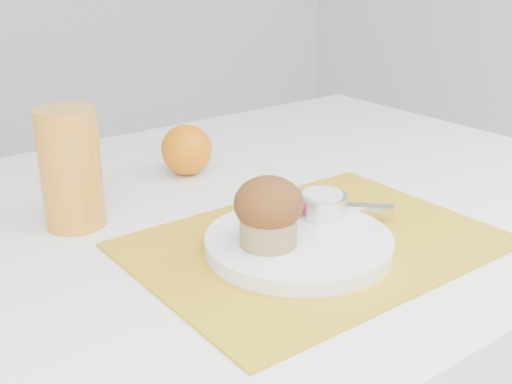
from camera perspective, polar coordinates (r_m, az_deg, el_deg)
placemat at (r=0.76m, az=5.21°, el=-4.56°), size 0.42×0.31×0.00m
plate at (r=0.74m, az=3.81°, el=-4.55°), size 0.25×0.25×0.02m
ramekin at (r=0.78m, az=5.89°, el=-1.16°), size 0.07×0.07×0.03m
cream at (r=0.78m, az=5.93°, el=-0.26°), size 0.06×0.06×0.01m
raspberry_near at (r=0.76m, az=2.80°, el=-1.99°), size 0.02×0.02×0.02m
raspberry_far at (r=0.77m, az=5.47°, el=-1.74°), size 0.02×0.02×0.02m
butter_knife at (r=0.81m, az=5.39°, el=-1.09°), size 0.15×0.15×0.00m
orange at (r=0.98m, az=-6.19°, el=3.76°), size 0.08×0.08×0.08m
juice_glass at (r=0.81m, az=-16.15°, el=2.03°), size 0.08×0.08×0.15m
muffin at (r=0.70m, az=1.11°, el=-1.71°), size 0.08×0.08×0.08m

